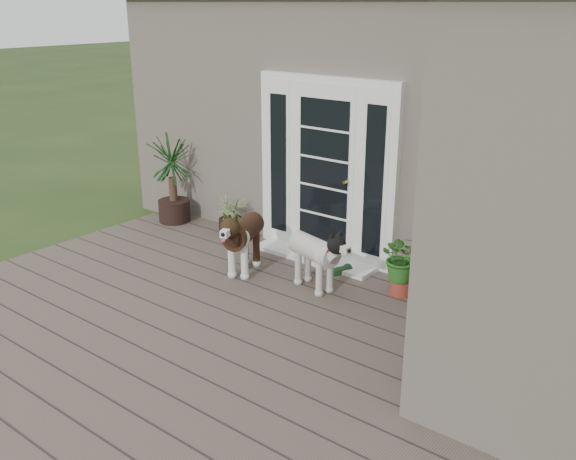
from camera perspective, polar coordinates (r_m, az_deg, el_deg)
The scene contains 14 objects.
deck at distance 6.16m, azimuth -7.13°, elevation -9.21°, with size 6.20×4.60×0.12m, color #6B5B4C.
house_main at distance 9.00m, azimuth 12.16°, elevation 9.96°, with size 7.40×4.00×3.10m, color #665E54.
door_unit at distance 7.43m, azimuth 3.45°, elevation 5.52°, with size 1.90×0.14×2.15m, color white.
door_step at distance 7.61m, azimuth 2.43°, elevation -2.45°, with size 1.60×0.40×0.05m, color white.
brindle_dog at distance 7.15m, azimuth -4.01°, elevation -1.12°, with size 0.37×0.86×0.72m, color #3F2416, non-canonical shape.
white_dog at distance 6.73m, azimuth 2.38°, elevation -2.72°, with size 0.34×0.80×0.66m, color white, non-canonical shape.
spider_plant at distance 8.33m, azimuth -5.17°, elevation 1.52°, with size 0.56×0.56×0.60m, color #90B56F, non-canonical shape.
yucca at distance 8.89m, azimuth -10.45°, elevation 4.51°, with size 0.84×0.84×1.21m, color black, non-canonical shape.
herb_a at distance 6.71m, azimuth 10.32°, elevation -3.32°, with size 0.49×0.49×0.62m, color #214C15.
herb_b at distance 6.66m, azimuth 15.69°, elevation -4.19°, with size 0.38×0.38×0.57m, color #1B4D16.
herb_c at distance 6.55m, azimuth 19.16°, elevation -4.97°, with size 0.37×0.37×0.57m, color #1F631C.
sapling at distance 5.64m, azimuth 18.02°, elevation -1.55°, with size 0.56×0.56×1.90m, color #1E5017, non-canonical shape.
clog_left at distance 7.57m, azimuth 2.76°, elevation -2.37°, with size 0.16×0.34×0.10m, color black, non-canonical shape.
clog_right at distance 7.23m, azimuth 4.87°, elevation -3.63°, with size 0.13×0.28×0.08m, color #16371A, non-canonical shape.
Camera 1 is at (3.88, -3.33, 3.05)m, focal length 39.18 mm.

